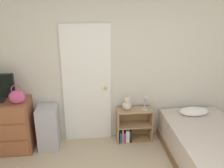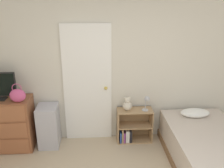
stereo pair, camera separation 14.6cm
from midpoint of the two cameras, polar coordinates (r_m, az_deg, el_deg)
wall_back at (r=4.12m, az=1.26°, el=3.77°), size 10.00×0.06×2.55m
door_closed at (r=4.14m, az=-4.61°, el=-0.20°), size 0.79×0.09×2.00m
dresser at (r=4.41m, az=-22.16°, el=-8.47°), size 0.85×0.45×0.87m
handbag at (r=4.00m, az=-19.80°, el=-2.45°), size 0.24×0.14×0.30m
storage_bin at (r=4.31m, az=-13.31°, el=-9.32°), size 0.33×0.38×0.71m
bookshelf at (r=4.40m, az=5.51°, el=-9.87°), size 0.60×0.28×0.58m
teddy_bear at (r=4.18m, az=4.53°, el=-4.71°), size 0.16×0.16×0.24m
desk_lamp at (r=4.16m, az=8.92°, el=-3.75°), size 0.12×0.11×0.26m
bed at (r=4.00m, az=22.73°, el=-14.60°), size 1.07×1.99×0.63m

